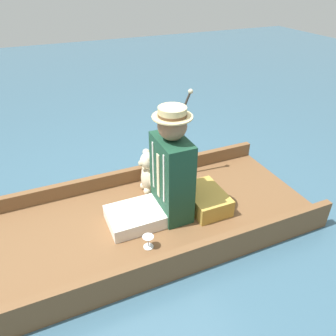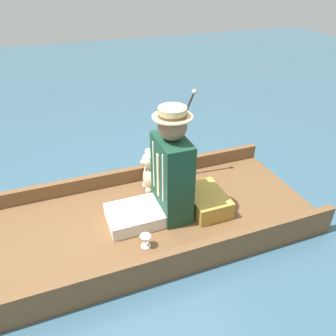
{
  "view_description": "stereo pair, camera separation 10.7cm",
  "coord_description": "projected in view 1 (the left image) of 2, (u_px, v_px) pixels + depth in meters",
  "views": [
    {
      "loc": [
        -1.95,
        0.65,
        1.86
      ],
      "look_at": [
        -0.02,
        -0.19,
        0.55
      ],
      "focal_mm": 35.0,
      "sensor_mm": 36.0,
      "label": 1
    },
    {
      "loc": [
        -1.99,
        0.55,
        1.86
      ],
      "look_at": [
        -0.02,
        -0.19,
        0.55
      ],
      "focal_mm": 35.0,
      "sensor_mm": 36.0,
      "label": 2
    }
  ],
  "objects": [
    {
      "name": "teddy_bear",
      "position": [
        149.0,
        173.0,
        2.88
      ],
      "size": [
        0.28,
        0.17,
        0.41
      ],
      "color": "beige",
      "rests_on": "punt_boat"
    },
    {
      "name": "seat_cushion",
      "position": [
        206.0,
        199.0,
        2.75
      ],
      "size": [
        0.42,
        0.3,
        0.15
      ],
      "color": "#B7933D",
      "rests_on": "punt_boat"
    },
    {
      "name": "walking_cane",
      "position": [
        175.0,
        129.0,
        2.94
      ],
      "size": [
        0.04,
        0.38,
        0.85
      ],
      "color": "#2D2823",
      "rests_on": "punt_boat"
    },
    {
      "name": "punt_boat",
      "position": [
        146.0,
        221.0,
        2.68
      ],
      "size": [
        1.17,
        2.76,
        0.24
      ],
      "color": "brown",
      "rests_on": "ground_plane"
    },
    {
      "name": "ground_plane",
      "position": [
        146.0,
        228.0,
        2.72
      ],
      "size": [
        16.0,
        16.0,
        0.0
      ],
      "primitive_type": "plane",
      "color": "#385B70"
    },
    {
      "name": "seated_person",
      "position": [
        165.0,
        177.0,
        2.51
      ],
      "size": [
        0.39,
        0.68,
        0.92
      ],
      "rotation": [
        0.0,
        0.0,
        -0.18
      ],
      "color": "white",
      "rests_on": "punt_boat"
    },
    {
      "name": "wine_glass",
      "position": [
        148.0,
        240.0,
        2.35
      ],
      "size": [
        0.08,
        0.08,
        0.1
      ],
      "color": "silver",
      "rests_on": "punt_boat"
    }
  ]
}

